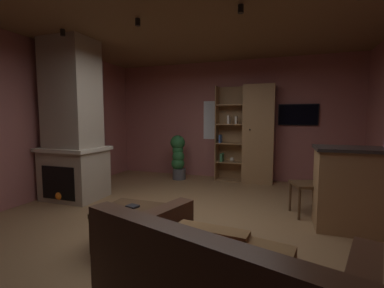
{
  "coord_description": "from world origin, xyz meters",
  "views": [
    {
      "loc": [
        1.21,
        -3.1,
        1.4
      ],
      "look_at": [
        0.0,
        0.4,
        1.05
      ],
      "focal_mm": 24.63,
      "sensor_mm": 36.0,
      "label": 1
    }
  ],
  "objects": [
    {
      "name": "wall_mounted_tv",
      "position": [
        1.51,
        3.03,
        1.5
      ],
      "size": [
        0.81,
        0.06,
        0.46
      ],
      "color": "black"
    },
    {
      "name": "dining_chair",
      "position": [
        1.65,
        1.0,
        0.53
      ],
      "size": [
        0.53,
        0.53,
        0.92
      ],
      "color": "#4C331E",
      "rests_on": "ground"
    },
    {
      "name": "table_book_0",
      "position": [
        -0.33,
        -0.65,
        0.44
      ],
      "size": [
        0.14,
        0.13,
        0.02
      ],
      "primitive_type": "cube",
      "rotation": [
        0.0,
        0.0,
        -0.23
      ],
      "color": "black",
      "rests_on": "coffee_table"
    },
    {
      "name": "track_light_spot_1",
      "position": [
        -0.64,
        0.07,
        2.67
      ],
      "size": [
        0.07,
        0.07,
        0.09
      ],
      "primitive_type": "cylinder",
      "color": "black"
    },
    {
      "name": "track_light_spot_0",
      "position": [
        -1.91,
        0.07,
        2.67
      ],
      "size": [
        0.07,
        0.07,
        0.09
      ],
      "primitive_type": "cylinder",
      "color": "black"
    },
    {
      "name": "potted_floor_plant",
      "position": [
        -1.07,
        2.52,
        0.55
      ],
      "size": [
        0.36,
        0.37,
        1.03
      ],
      "color": "#4C4C51",
      "rests_on": "ground"
    },
    {
      "name": "kitchen_bar_counter",
      "position": [
        2.35,
        0.62,
        0.53
      ],
      "size": [
        1.49,
        0.63,
        1.05
      ],
      "color": "#997047",
      "rests_on": "ground"
    },
    {
      "name": "floor",
      "position": [
        0.0,
        0.0,
        -0.01
      ],
      "size": [
        5.6,
        6.12,
        0.02
      ],
      "primitive_type": "cube",
      "color": "olive",
      "rests_on": "ground"
    },
    {
      "name": "wall_left",
      "position": [
        -2.83,
        0.0,
        1.37
      ],
      "size": [
        0.06,
        6.12,
        2.74
      ],
      "primitive_type": "cube",
      "color": "#9E5B56",
      "rests_on": "ground"
    },
    {
      "name": "ceiling",
      "position": [
        0.0,
        0.0,
        2.75
      ],
      "size": [
        5.6,
        6.12,
        0.02
      ],
      "primitive_type": "cube",
      "color": "brown"
    },
    {
      "name": "bookshelf_cabinet",
      "position": [
        0.62,
        2.82,
        1.06
      ],
      "size": [
        1.27,
        0.41,
        2.14
      ],
      "color": "#997047",
      "rests_on": "ground"
    },
    {
      "name": "window_pane_back",
      "position": [
        -0.27,
        3.06,
        1.38
      ],
      "size": [
        0.7,
        0.01,
        0.91
      ],
      "primitive_type": "cube",
      "color": "white"
    },
    {
      "name": "coffee_table",
      "position": [
        -0.32,
        -0.69,
        0.34
      ],
      "size": [
        0.68,
        0.6,
        0.43
      ],
      "color": "#4C331E",
      "rests_on": "ground"
    },
    {
      "name": "track_light_spot_2",
      "position": [
        0.7,
        0.09,
        2.67
      ],
      "size": [
        0.07,
        0.07,
        0.09
      ],
      "primitive_type": "cylinder",
      "color": "black"
    },
    {
      "name": "wall_back",
      "position": [
        0.0,
        3.09,
        1.37
      ],
      "size": [
        5.72,
        0.06,
        2.74
      ],
      "primitive_type": "cube",
      "color": "#9E5B56",
      "rests_on": "ground"
    },
    {
      "name": "stone_fireplace",
      "position": [
        -2.25,
        0.55,
        1.24
      ],
      "size": [
        1.04,
        0.84,
        2.74
      ],
      "color": "tan",
      "rests_on": "ground"
    }
  ]
}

